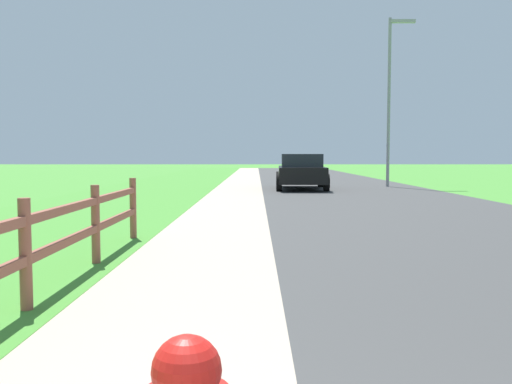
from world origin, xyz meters
TOP-DOWN VIEW (x-y plane):
  - ground_plane at (0.00, 25.00)m, footprint 120.00×120.00m
  - road_asphalt at (3.50, 27.00)m, footprint 7.00×66.00m
  - curb_concrete at (-3.00, 27.00)m, footprint 6.00×66.00m
  - grass_verge at (-4.50, 27.00)m, footprint 5.00×66.00m
  - rail_fence at (-2.32, 4.68)m, footprint 0.11×8.73m
  - parked_suv_black at (1.62, 22.52)m, footprint 2.19×4.69m
  - street_lamp at (5.72, 24.20)m, footprint 1.17×0.20m

SIDE VIEW (x-z plane):
  - ground_plane at x=0.00m, z-range 0.00..0.00m
  - road_asphalt at x=3.50m, z-range 0.00..0.01m
  - curb_concrete at x=-3.00m, z-range 0.00..0.01m
  - grass_verge at x=-4.50m, z-range 0.00..0.01m
  - rail_fence at x=-2.32m, z-range 0.08..1.10m
  - parked_suv_black at x=1.62m, z-range 0.03..1.48m
  - street_lamp at x=5.72m, z-range 0.62..8.03m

